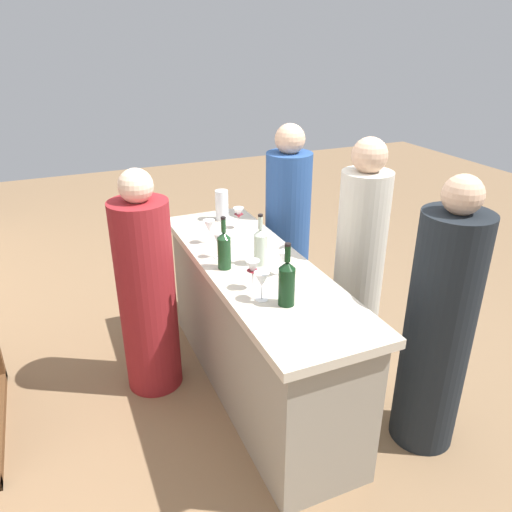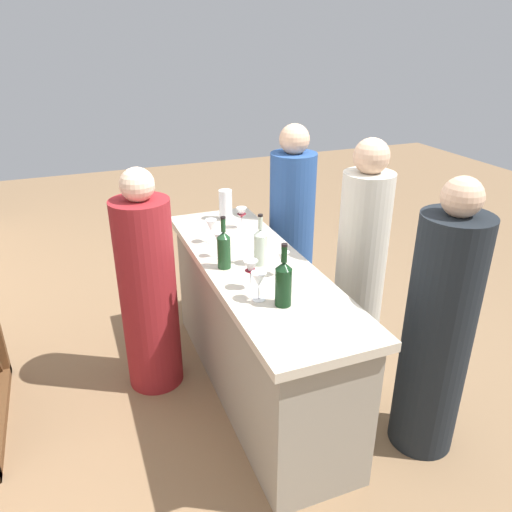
# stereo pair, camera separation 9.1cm
# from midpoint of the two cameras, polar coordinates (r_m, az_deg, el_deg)

# --- Properties ---
(ground_plane) EXTENTS (12.00, 12.00, 0.00)m
(ground_plane) POSITION_cam_midpoint_polar(r_m,az_deg,el_deg) (3.36, -0.80, -14.88)
(ground_plane) COLOR #846647
(bar_counter) EXTENTS (1.95, 0.60, 0.90)m
(bar_counter) POSITION_cam_midpoint_polar(r_m,az_deg,el_deg) (3.09, -0.85, -8.37)
(bar_counter) COLOR gray
(bar_counter) RESTS_ON ground
(wine_bottle_leftmost_dark_green) EXTENTS (0.08, 0.08, 0.33)m
(wine_bottle_leftmost_dark_green) POSITION_cam_midpoint_polar(r_m,az_deg,el_deg) (2.41, 2.50, -3.01)
(wine_bottle_leftmost_dark_green) COLOR black
(wine_bottle_leftmost_dark_green) RESTS_ON bar_counter
(wine_bottle_second_left_clear_pale) EXTENTS (0.08, 0.08, 0.31)m
(wine_bottle_second_left_clear_pale) POSITION_cam_midpoint_polar(r_m,az_deg,el_deg) (2.82, -0.41, 1.20)
(wine_bottle_second_left_clear_pale) COLOR #B7C6B2
(wine_bottle_second_left_clear_pale) RESTS_ON bar_counter
(wine_bottle_center_olive_green) EXTENTS (0.08, 0.08, 0.31)m
(wine_bottle_center_olive_green) POSITION_cam_midpoint_polar(r_m,az_deg,el_deg) (2.79, -4.64, 0.80)
(wine_bottle_center_olive_green) COLOR #193D1E
(wine_bottle_center_olive_green) RESTS_ON bar_counter
(wine_glass_near_left) EXTENTS (0.07, 0.07, 0.15)m
(wine_glass_near_left) POSITION_cam_midpoint_polar(r_m,az_deg,el_deg) (3.37, -2.79, 4.87)
(wine_glass_near_left) COLOR white
(wine_glass_near_left) RESTS_ON bar_counter
(wine_glass_near_center) EXTENTS (0.07, 0.07, 0.14)m
(wine_glass_near_center) POSITION_cam_midpoint_polar(r_m,az_deg,el_deg) (2.70, 2.27, -0.29)
(wine_glass_near_center) COLOR white
(wine_glass_near_center) RESTS_ON bar_counter
(wine_glass_near_right) EXTENTS (0.08, 0.08, 0.16)m
(wine_glass_near_right) POSITION_cam_midpoint_polar(r_m,az_deg,el_deg) (2.56, -1.39, -1.54)
(wine_glass_near_right) COLOR white
(wine_glass_near_right) RESTS_ON bar_counter
(wine_glass_far_left) EXTENTS (0.08, 0.08, 0.15)m
(wine_glass_far_left) POSITION_cam_midpoint_polar(r_m,az_deg,el_deg) (2.45, -0.39, -2.84)
(wine_glass_far_left) COLOR white
(wine_glass_far_left) RESTS_ON bar_counter
(wine_glass_far_center) EXTENTS (0.07, 0.07, 0.16)m
(wine_glass_far_center) POSITION_cam_midpoint_polar(r_m,az_deg,el_deg) (3.14, -6.26, 3.37)
(wine_glass_far_center) COLOR white
(wine_glass_far_center) RESTS_ON bar_counter
(wine_glass_far_right) EXTENTS (0.06, 0.06, 0.16)m
(wine_glass_far_right) POSITION_cam_midpoint_polar(r_m,az_deg,el_deg) (2.93, -5.27, 1.79)
(wine_glass_far_right) COLOR white
(wine_glass_far_right) RESTS_ON bar_counter
(water_pitcher) EXTENTS (0.09, 0.09, 0.22)m
(water_pitcher) POSITION_cam_midpoint_polar(r_m,az_deg,el_deg) (3.53, -4.71, 5.88)
(water_pitcher) COLOR silver
(water_pitcher) RESTS_ON bar_counter
(person_left_guest) EXTENTS (0.38, 0.38, 1.60)m
(person_left_guest) POSITION_cam_midpoint_polar(r_m,az_deg,el_deg) (3.15, 10.95, -1.98)
(person_left_guest) COLOR beige
(person_left_guest) RESTS_ON ground
(person_center_guest) EXTENTS (0.43, 0.43, 1.56)m
(person_center_guest) POSITION_cam_midpoint_polar(r_m,az_deg,el_deg) (3.75, 2.95, 2.44)
(person_center_guest) COLOR #284C8C
(person_center_guest) RESTS_ON ground
(person_right_guest) EXTENTS (0.41, 0.41, 1.55)m
(person_right_guest) POSITION_cam_midpoint_polar(r_m,az_deg,el_deg) (2.76, 19.46, -8.07)
(person_right_guest) COLOR black
(person_right_guest) RESTS_ON ground
(person_server_behind) EXTENTS (0.40, 0.40, 1.45)m
(person_server_behind) POSITION_cam_midpoint_polar(r_m,az_deg,el_deg) (3.12, -13.32, -4.27)
(person_server_behind) COLOR maroon
(person_server_behind) RESTS_ON ground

